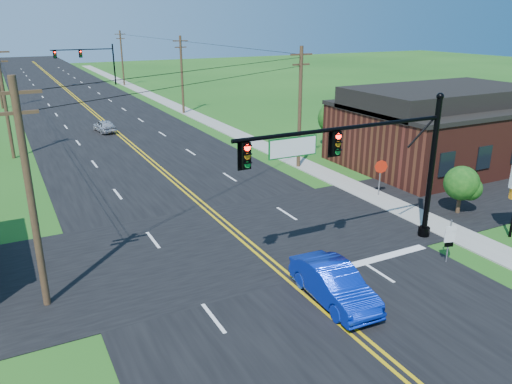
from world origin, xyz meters
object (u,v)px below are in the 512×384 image
signal_mast_main (362,159)px  stop_sign (381,170)px  blue_car (334,284)px  signal_mast_far (87,58)px  route_sign (449,238)px

signal_mast_main → stop_sign: signal_mast_main is taller
blue_car → signal_mast_far: bearing=90.1°
signal_mast_main → signal_mast_far: bearing=89.9°
route_sign → blue_car: bearing=-160.9°
route_sign → stop_sign: stop_sign is taller
signal_mast_far → blue_car: bearing=-92.8°
signal_mast_far → route_sign: bearing=-87.7°
route_sign → stop_sign: bearing=85.2°
signal_mast_main → route_sign: (3.16, -2.74, -3.50)m
signal_mast_main → signal_mast_far: 72.00m
route_sign → stop_sign: (3.36, 8.69, 0.48)m
signal_mast_main → signal_mast_far: same height
signal_mast_main → blue_car: bearing=-139.3°
blue_car → stop_sign: (10.08, 9.02, 0.97)m
blue_car → signal_mast_main: bearing=43.6°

